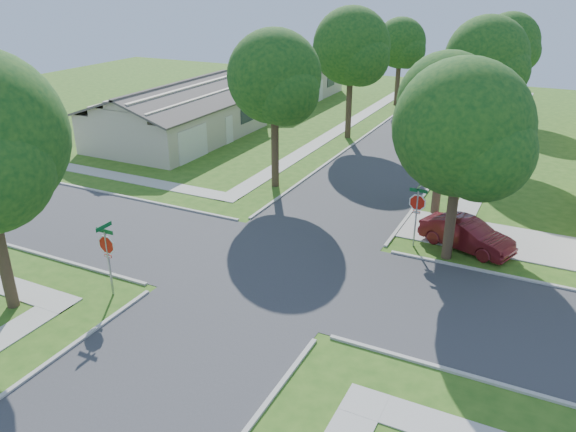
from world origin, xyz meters
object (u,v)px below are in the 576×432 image
(tree_e_mid, at_px, (487,61))
(tree_w_far, at_px, (401,45))
(tree_ne_corner, at_px, (463,134))
(house_nw_far, at_px, (281,83))
(tree_e_near, at_px, (448,106))
(house_nw_near, at_px, (179,119))
(car_driveway, at_px, (467,234))
(car_curb_west, at_px, (437,82))
(car_curb_east, at_px, (449,112))
(stop_sign_ne, at_px, (417,205))
(tree_w_near, at_px, (275,81))
(stop_sign_sw, at_px, (107,248))
(tree_w_mid, at_px, (352,50))
(tree_e_far, at_px, (510,45))

(tree_e_mid, bearing_deg, tree_w_far, 125.90)
(tree_ne_corner, bearing_deg, house_nw_far, 128.81)
(tree_e_near, xyz_separation_m, house_nw_near, (-20.74, 5.99, -4.13))
(car_driveway, bearing_deg, tree_e_near, 50.77)
(tree_e_mid, relative_size, car_curb_west, 2.10)
(tree_e_near, xyz_separation_m, tree_e_mid, (0.01, 12.00, 0.61))
(tree_ne_corner, height_order, car_curb_east, tree_ne_corner)
(tree_e_mid, bearing_deg, house_nw_far, 152.09)
(stop_sign_ne, relative_size, tree_w_near, 0.33)
(house_nw_near, xyz_separation_m, car_curb_east, (17.19, 14.47, -0.71))
(house_nw_far, distance_m, car_driveway, 35.01)
(stop_sign_sw, bearing_deg, tree_w_mid, 89.87)
(stop_sign_ne, xyz_separation_m, car_curb_west, (-7.90, 40.01, -1.40))
(house_nw_near, xyz_separation_m, house_nw_far, (0.00, 17.00, 0.00))
(tree_e_mid, distance_m, tree_w_near, 15.25)
(tree_e_near, bearing_deg, tree_e_mid, 89.97)
(tree_e_near, bearing_deg, tree_w_near, 180.00)
(car_curb_west, bearing_deg, tree_w_near, 84.85)
(stop_sign_ne, bearing_deg, tree_w_near, 155.26)
(house_nw_far, bearing_deg, tree_w_mid, -44.07)
(car_curb_west, bearing_deg, tree_ne_corner, 100.45)
(stop_sign_ne, xyz_separation_m, tree_w_near, (-9.34, 4.31, 4.08))
(tree_e_far, relative_size, car_curb_east, 1.84)
(tree_w_mid, distance_m, tree_w_far, 13.04)
(tree_e_mid, bearing_deg, car_curb_east, 112.80)
(tree_e_far, relative_size, car_curb_west, 1.99)
(stop_sign_sw, distance_m, tree_w_mid, 26.09)
(tree_e_near, relative_size, tree_w_near, 0.92)
(tree_e_far, relative_size, car_driveway, 2.06)
(tree_w_mid, bearing_deg, tree_e_far, 54.15)
(tree_e_near, relative_size, tree_w_mid, 0.87)
(tree_e_mid, xyz_separation_m, house_nw_near, (-20.75, -6.01, -4.74))
(stop_sign_ne, xyz_separation_m, car_curb_east, (-3.50, 24.77, -1.22))
(tree_e_far, distance_m, car_curb_east, 7.74)
(tree_e_mid, bearing_deg, stop_sign_ne, -90.20)
(car_driveway, relative_size, car_curb_west, 0.97)
(tree_w_far, relative_size, house_nw_far, 0.59)
(car_curb_east, xyz_separation_m, car_curb_west, (-4.40, 15.24, -0.17))
(stop_sign_ne, height_order, tree_w_far, tree_w_far)
(tree_e_near, distance_m, tree_e_mid, 12.02)
(tree_w_mid, distance_m, car_curb_east, 11.75)
(stop_sign_sw, bearing_deg, tree_w_near, 89.77)
(stop_sign_sw, relative_size, tree_ne_corner, 0.34)
(tree_w_near, relative_size, car_driveway, 2.12)
(tree_e_far, height_order, car_curb_east, tree_e_far)
(tree_w_mid, bearing_deg, car_curb_west, 86.52)
(tree_e_far, height_order, tree_w_near, tree_w_near)
(tree_e_far, distance_m, tree_w_mid, 16.05)
(tree_w_near, xyz_separation_m, house_nw_near, (-11.35, 5.99, -4.60))
(stop_sign_sw, xyz_separation_m, tree_ne_corner, (11.06, 8.91, 3.56))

